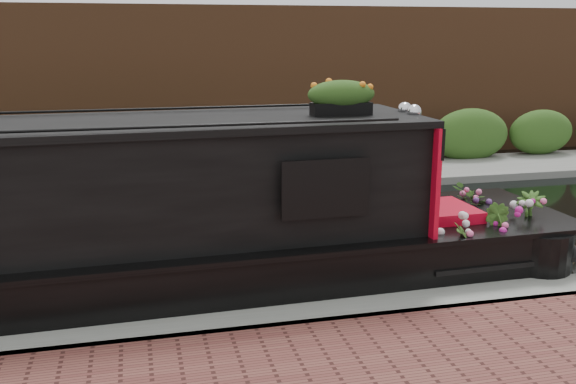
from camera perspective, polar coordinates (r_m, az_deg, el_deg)
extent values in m
plane|color=black|center=(10.43, -3.56, -4.52)|extent=(80.00, 80.00, 0.00)
cube|color=gray|center=(7.44, 1.03, -12.35)|extent=(40.00, 0.60, 0.50)
cube|color=slate|center=(14.44, -6.51, 0.62)|extent=(40.00, 2.40, 0.34)
cube|color=#30561C|center=(15.31, -6.93, 1.37)|extent=(40.00, 1.10, 2.80)
cube|color=brown|center=(17.35, -7.77, 2.82)|extent=(40.00, 1.00, 8.00)
cube|color=black|center=(8.05, -23.12, -0.11)|extent=(9.72, 2.10, 1.42)
cube|color=black|center=(7.92, -23.63, 5.18)|extent=(9.88, 2.26, 0.08)
cube|color=red|center=(8.66, 10.43, 1.72)|extent=(0.11, 1.84, 1.42)
cube|color=black|center=(7.31, 3.37, 0.31)|extent=(0.95, 0.06, 0.58)
cube|color=red|center=(9.08, 13.38, -2.84)|extent=(0.87, 0.97, 0.53)
sphere|color=silver|center=(8.40, 11.15, 7.02)|extent=(0.19, 0.19, 0.19)
sphere|color=silver|center=(8.67, 10.34, 7.26)|extent=(0.19, 0.19, 0.19)
cube|color=black|center=(8.19, 4.74, 7.39)|extent=(0.77, 0.26, 0.16)
ellipsoid|color=orange|center=(8.17, 4.77, 8.82)|extent=(0.84, 0.26, 0.25)
imported|color=#2F551C|center=(8.32, 15.09, -4.44)|extent=(0.32, 0.34, 0.54)
imported|color=#2F551C|center=(8.82, 18.11, -3.19)|extent=(0.41, 0.45, 0.66)
imported|color=#2F551C|center=(9.97, 15.95, -1.17)|extent=(0.75, 0.73, 0.64)
imported|color=#2F551C|center=(9.46, 20.59, -2.11)|extent=(0.56, 0.56, 0.71)
imported|color=#2F551C|center=(9.67, 11.61, -1.16)|extent=(0.43, 0.45, 0.71)
cylinder|color=brown|center=(10.22, 22.78, -4.85)|extent=(0.40, 0.42, 0.40)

